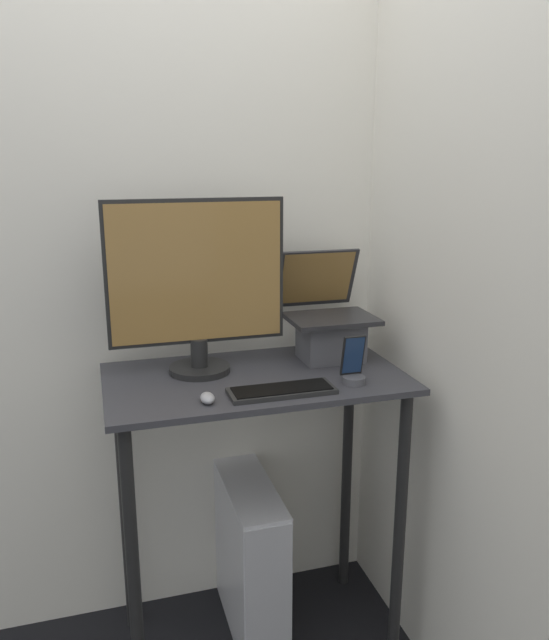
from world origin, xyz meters
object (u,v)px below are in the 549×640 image
(laptop, at_px, (329,328))
(monitor, at_px, (197,288))
(mouse, at_px, (207,398))
(keyboard, at_px, (282,391))
(computer_tower, at_px, (249,556))
(cell_phone, at_px, (353,369))

(laptop, bearing_deg, monitor, -177.53)
(monitor, distance_m, mouse, 0.38)
(keyboard, relative_size, mouse, 4.91)
(laptop, height_order, monitor, monitor)
(laptop, bearing_deg, computer_tower, -178.32)
(monitor, height_order, computer_tower, monitor)
(mouse, relative_size, computer_tower, 0.11)
(monitor, bearing_deg, keyboard, -52.29)
(monitor, xyz_separation_m, mouse, (-0.02, -0.27, -0.26))
(keyboard, xyz_separation_m, computer_tower, (-0.04, 0.27, -0.74))
(mouse, height_order, computer_tower, mouse)
(laptop, distance_m, mouse, 0.57)
(monitor, height_order, mouse, monitor)
(keyboard, xyz_separation_m, mouse, (-0.23, -0.01, 0.01))
(cell_phone, bearing_deg, laptop, 85.72)
(monitor, bearing_deg, laptop, 2.47)
(keyboard, distance_m, computer_tower, 0.79)
(monitor, bearing_deg, mouse, -95.19)
(monitor, relative_size, keyboard, 1.78)
(laptop, xyz_separation_m, computer_tower, (-0.30, -0.01, -0.84))
(keyboard, bearing_deg, monitor, 127.71)
(mouse, distance_m, cell_phone, 0.47)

